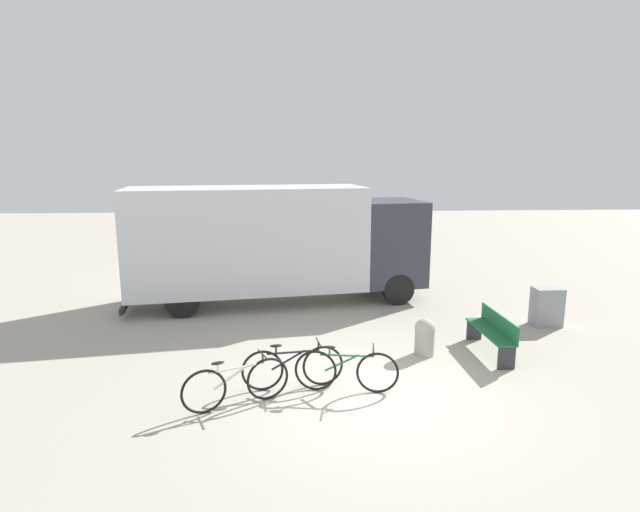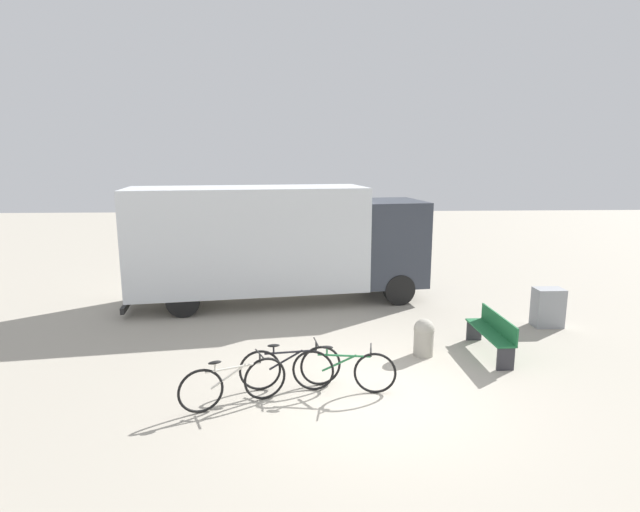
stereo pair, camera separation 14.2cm
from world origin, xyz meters
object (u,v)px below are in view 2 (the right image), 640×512
delivery_truck (276,240)px  bollard_near_bench (424,336)px  park_bench (493,332)px  utility_box (548,307)px  bicycle_near (234,383)px  bicycle_middle (290,367)px  bicycle_far (344,371)px

delivery_truck → bollard_near_bench: (3.21, -4.13, -1.37)m
park_bench → utility_box: 2.63m
bicycle_near → bicycle_middle: size_ratio=0.94×
delivery_truck → utility_box: bearing=-28.3°
delivery_truck → bicycle_middle: size_ratio=4.67×
delivery_truck → bicycle_middle: bearing=-93.2°
bicycle_middle → bollard_near_bench: 3.06m
bicycle_middle → utility_box: (6.21, 3.04, 0.08)m
delivery_truck → bicycle_middle: delivery_truck is taller
park_bench → bicycle_far: park_bench is taller
delivery_truck → park_bench: 6.36m
delivery_truck → utility_box: size_ratio=8.96×
bicycle_near → utility_box: bearing=4.6°
bicycle_near → bicycle_far: same height
bicycle_middle → bicycle_near: bearing=-154.3°
park_bench → bollard_near_bench: bearing=88.7°
delivery_truck → park_bench: delivery_truck is taller
bollard_near_bench → utility_box: 3.85m
park_bench → utility_box: bearing=-51.7°
bollard_near_bench → bicycle_near: bearing=-151.6°
bicycle_near → bollard_near_bench: 4.18m
bicycle_far → bollard_near_bench: bicycle_far is taller
park_bench → bollard_near_bench: (-1.44, -0.00, -0.07)m
utility_box → bicycle_middle: bearing=-153.9°
bicycle_near → utility_box: 8.02m
bicycle_far → delivery_truck: bearing=112.2°
bicycle_near → bicycle_far: bearing=-9.9°
bollard_near_bench → bicycle_middle: bearing=-153.5°
park_bench → utility_box: utility_box is taller
bicycle_far → utility_box: size_ratio=1.92×
bicycle_near → bicycle_middle: 1.12m
bicycle_middle → delivery_truck: bearing=86.8°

